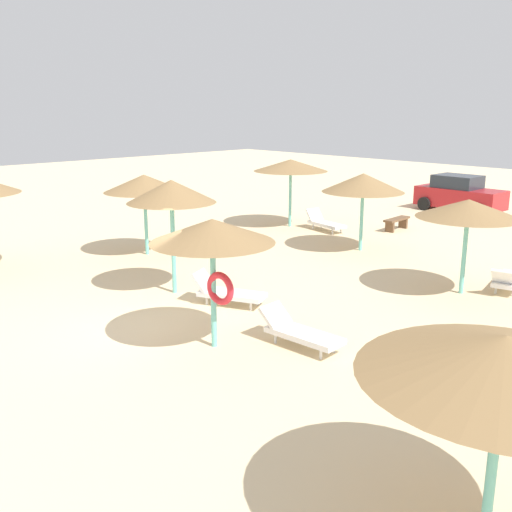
# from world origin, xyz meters

# --- Properties ---
(ground_plane) EXTENTS (80.00, 80.00, 0.00)m
(ground_plane) POSITION_xyz_m (0.00, 0.00, 0.00)
(ground_plane) COLOR beige
(parasol_0) EXTENTS (2.34, 2.34, 3.06)m
(parasol_0) POSITION_xyz_m (-2.03, 1.89, 2.75)
(parasol_0) COLOR #6BC6BC
(parasol_0) RESTS_ON ground
(parasol_1) EXTENTS (2.56, 2.56, 2.73)m
(parasol_1) POSITION_xyz_m (1.55, 0.30, 2.45)
(parasol_1) COLOR #6BC6BC
(parasol_1) RESTS_ON ground
(parasol_2) EXTENTS (2.69, 2.69, 2.56)m
(parasol_2) POSITION_xyz_m (3.37, 7.45, 2.31)
(parasol_2) COLOR #6BC6BC
(parasol_2) RESTS_ON ground
(parasol_3) EXTENTS (3.04, 3.04, 2.79)m
(parasol_3) POSITION_xyz_m (-6.03, 10.74, 2.54)
(parasol_3) COLOR #6BC6BC
(parasol_3) RESTS_ON ground
(parasol_4) EXTENTS (2.82, 2.82, 2.69)m
(parasol_4) POSITION_xyz_m (-1.44, 9.44, 2.37)
(parasol_4) COLOR #6BC6BC
(parasol_4) RESTS_ON ground
(parasol_6) EXTENTS (3.16, 3.16, 2.59)m
(parasol_6) POSITION_xyz_m (8.18, -1.18, 2.35)
(parasol_6) COLOR #6BC6BC
(parasol_6) RESTS_ON ground
(parasol_8) EXTENTS (2.67, 2.67, 2.71)m
(parasol_8) POSITION_xyz_m (-6.13, 3.73, 2.42)
(parasol_8) COLOR #6BC6BC
(parasol_8) RESTS_ON ground
(lounger_0) EXTENTS (1.94, 1.37, 0.81)m
(lounger_0) POSITION_xyz_m (-0.31, 2.27, 0.33)
(lounger_0) COLOR white
(lounger_0) RESTS_ON ground
(lounger_1) EXTENTS (1.92, 0.76, 0.74)m
(lounger_1) POSITION_xyz_m (2.77, 1.59, 0.32)
(lounger_1) COLOR white
(lounger_1) RESTS_ON ground
(lounger_2) EXTENTS (1.04, 1.96, 0.78)m
(lounger_2) POSITION_xyz_m (4.15, 8.59, 0.32)
(lounger_2) COLOR white
(lounger_2) RESTS_ON ground
(lounger_3) EXTENTS (1.93, 0.95, 0.80)m
(lounger_3) POSITION_xyz_m (-4.48, 11.14, 0.32)
(lounger_3) COLOR white
(lounger_3) RESTS_ON ground
(bench_0) EXTENTS (0.51, 1.53, 0.49)m
(bench_0) POSITION_xyz_m (-2.51, 13.31, 0.35)
(bench_0) COLOR brown
(bench_0) RESTS_ON ground
(parked_car) EXTENTS (4.02, 2.01, 1.72)m
(parked_car) POSITION_xyz_m (-2.91, 19.17, 0.82)
(parked_car) COLOR #B21E23
(parked_car) RESTS_ON ground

